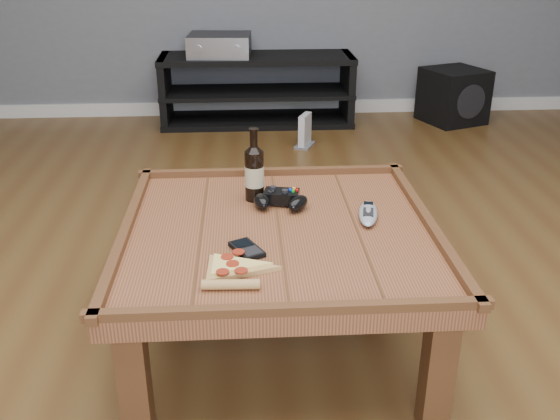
{
  "coord_description": "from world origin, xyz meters",
  "views": [
    {
      "loc": [
        -0.11,
        -1.79,
        1.33
      ],
      "look_at": [
        0.0,
        -0.01,
        0.52
      ],
      "focal_mm": 40.0,
      "sensor_mm": 36.0,
      "label": 1
    }
  ],
  "objects": [
    {
      "name": "game_controller",
      "position": [
        0.01,
        0.17,
        0.48
      ],
      "size": [
        0.21,
        0.16,
        0.06
      ],
      "rotation": [
        0.0,
        0.0,
        -0.2
      ],
      "color": "black",
      "rests_on": "coffee_table"
    },
    {
      "name": "media_console",
      "position": [
        0.0,
        2.75,
        0.25
      ],
      "size": [
        1.4,
        0.45,
        0.5
      ],
      "color": "black",
      "rests_on": "ground"
    },
    {
      "name": "baseboard",
      "position": [
        0.0,
        2.99,
        0.05
      ],
      "size": [
        5.0,
        0.02,
        0.1
      ],
      "primitive_type": "cube",
      "color": "silver",
      "rests_on": "ground"
    },
    {
      "name": "remote_control",
      "position": [
        0.3,
        0.07,
        0.46
      ],
      "size": [
        0.1,
        0.21,
        0.03
      ],
      "rotation": [
        0.0,
        0.0,
        -0.2
      ],
      "color": "gray",
      "rests_on": "coffee_table"
    },
    {
      "name": "pizza_slice",
      "position": [
        -0.15,
        -0.27,
        0.46
      ],
      "size": [
        0.18,
        0.28,
        0.03
      ],
      "rotation": [
        0.0,
        0.0,
        -0.04
      ],
      "color": "tan",
      "rests_on": "coffee_table"
    },
    {
      "name": "game_console",
      "position": [
        0.3,
        2.17,
        0.1
      ],
      "size": [
        0.16,
        0.2,
        0.22
      ],
      "rotation": [
        0.0,
        0.0,
        -0.41
      ],
      "color": "slate",
      "rests_on": "ground"
    },
    {
      "name": "subwoofer",
      "position": [
        1.46,
        2.69,
        0.2
      ],
      "size": [
        0.51,
        0.51,
        0.39
      ],
      "rotation": [
        0.0,
        0.0,
        0.37
      ],
      "color": "black",
      "rests_on": "ground"
    },
    {
      "name": "beer_bottle",
      "position": [
        -0.07,
        0.24,
        0.56
      ],
      "size": [
        0.07,
        0.07,
        0.26
      ],
      "color": "black",
      "rests_on": "coffee_table"
    },
    {
      "name": "coffee_table",
      "position": [
        0.0,
        0.0,
        0.39
      ],
      "size": [
        1.03,
        1.03,
        0.48
      ],
      "color": "#522D17",
      "rests_on": "ground"
    },
    {
      "name": "av_receiver",
      "position": [
        -0.26,
        2.74,
        0.58
      ],
      "size": [
        0.46,
        0.39,
        0.15
      ],
      "rotation": [
        0.0,
        0.0,
        -0.07
      ],
      "color": "black",
      "rests_on": "media_console"
    },
    {
      "name": "smartphone",
      "position": [
        -0.11,
        -0.15,
        0.46
      ],
      "size": [
        0.11,
        0.14,
        0.02
      ],
      "rotation": [
        0.0,
        0.0,
        0.47
      ],
      "color": "black",
      "rests_on": "coffee_table"
    },
    {
      "name": "ground",
      "position": [
        0.0,
        0.0,
        0.0
      ],
      "size": [
        6.0,
        6.0,
        0.0
      ],
      "primitive_type": "plane",
      "color": "#4F3216",
      "rests_on": "ground"
    }
  ]
}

